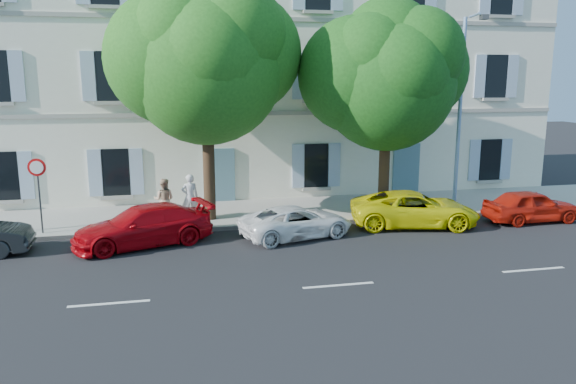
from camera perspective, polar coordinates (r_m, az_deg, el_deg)
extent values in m
plane|color=black|center=(19.20, 1.61, -5.26)|extent=(90.00, 90.00, 0.00)
cube|color=#A09E96|center=(23.38, -0.97, -1.98)|extent=(36.00, 4.50, 0.15)
cube|color=#9E998E|center=(21.32, 0.16, -3.31)|extent=(36.00, 0.16, 0.16)
cube|color=white|center=(28.39, -3.32, 12.47)|extent=(28.00, 7.00, 12.00)
imported|color=#A4040B|center=(19.45, -14.52, -3.36)|extent=(4.98, 3.17, 1.34)
imported|color=white|center=(19.80, 0.88, -3.04)|extent=(4.38, 2.82, 1.12)
imported|color=#D6D009|center=(21.78, 12.73, -1.69)|extent=(5.14, 3.14, 1.33)
imported|color=#AD170A|center=(23.87, 23.48, -1.30)|extent=(3.76, 1.58, 1.27)
cylinder|color=#3A2819|center=(21.73, -8.03, 1.93)|extent=(0.46, 0.46, 3.62)
ellipsoid|color=#29751E|center=(21.42, -8.33, 12.49)|extent=(5.79, 5.79, 6.37)
cylinder|color=#3A2819|center=(22.59, 9.71, 1.75)|extent=(0.43, 0.43, 3.24)
ellipsoid|color=#1E6119|center=(22.26, 10.03, 10.89)|extent=(5.25, 5.25, 5.78)
cylinder|color=#383A3D|center=(21.48, -23.88, -0.93)|extent=(0.06, 0.06, 2.26)
cylinder|color=red|center=(21.24, -24.17, 2.30)|extent=(0.62, 0.08, 0.62)
cylinder|color=#7293BF|center=(23.83, 17.02, 7.35)|extent=(0.15, 0.15, 7.71)
cylinder|color=#7293BF|center=(23.30, 18.44, 16.69)|extent=(0.44, 1.33, 0.10)
cube|color=#383A3D|center=(22.71, 19.31, 16.42)|extent=(0.34, 0.48, 0.17)
imported|color=silver|center=(21.97, -9.93, -0.48)|extent=(0.68, 0.48, 1.77)
imported|color=tan|center=(21.93, -12.48, -0.77)|extent=(0.92, 0.79, 1.64)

